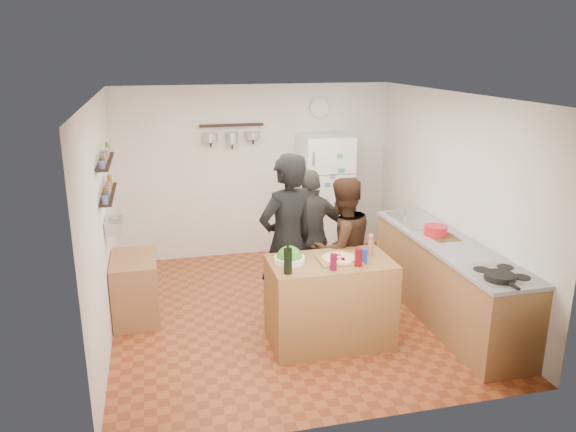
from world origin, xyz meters
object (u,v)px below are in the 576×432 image
object	(u,v)px
pepper_mill	(371,247)
person_center	(342,248)
counter_run	(447,281)
fridge	(324,197)
prep_island	(330,302)
red_bowl	(436,230)
skillet	(500,277)
wall_clock	(319,108)
salad_bowl	(289,260)
person_left	(287,242)
person_back	(311,236)
salt_canister	(363,256)
side_table	(136,288)
wine_bottle	(288,261)

from	to	relation	value
pepper_mill	person_center	bearing A→B (deg)	104.66
counter_run	fridge	world-z (taller)	fridge
prep_island	red_bowl	bearing A→B (deg)	18.64
skillet	red_bowl	distance (m)	1.33
wall_clock	red_bowl	bearing A→B (deg)	-73.52
red_bowl	fridge	distance (m)	2.15
prep_island	pepper_mill	size ratio (longest dim) A/B	6.65
person_center	fridge	world-z (taller)	fridge
salad_bowl	counter_run	size ratio (longest dim) A/B	0.12
person_left	skillet	world-z (taller)	person_left
pepper_mill	skillet	distance (m)	1.29
pepper_mill	red_bowl	world-z (taller)	pepper_mill
prep_island	person_center	distance (m)	0.74
person_center	counter_run	bearing A→B (deg)	146.08
person_back	red_bowl	world-z (taller)	person_back
person_left	person_center	xyz separation A→B (m)	(0.66, 0.09, -0.16)
pepper_mill	person_left	distance (m)	0.90
salad_bowl	person_back	bearing A→B (deg)	62.93
pepper_mill	person_back	world-z (taller)	person_back
person_back	red_bowl	distance (m)	1.45
salt_canister	person_center	distance (m)	0.71
counter_run	red_bowl	size ratio (longest dim) A/B	10.03
prep_island	person_left	xyz separation A→B (m)	(-0.34, 0.47, 0.52)
skillet	side_table	size ratio (longest dim) A/B	0.36
wine_bottle	red_bowl	bearing A→B (deg)	20.01
person_center	red_bowl	distance (m)	1.11
pepper_mill	counter_run	world-z (taller)	pepper_mill
wine_bottle	person_center	distance (m)	1.15
fridge	wall_clock	world-z (taller)	wall_clock
person_center	side_table	bearing A→B (deg)	-28.52
red_bowl	salt_canister	bearing A→B (deg)	-151.81
wine_bottle	prep_island	bearing A→B (deg)	23.75
wine_bottle	wall_clock	world-z (taller)	wall_clock
wall_clock	side_table	world-z (taller)	wall_clock
red_bowl	pepper_mill	bearing A→B (deg)	-156.11
wine_bottle	side_table	distance (m)	2.05
person_center	person_back	xyz separation A→B (m)	(-0.22, 0.48, -0.00)
salad_bowl	person_back	distance (m)	1.13
salt_canister	fridge	world-z (taller)	fridge
person_back	side_table	xyz separation A→B (m)	(-2.07, -0.01, -0.45)
wine_bottle	side_table	bearing A→B (deg)	139.46
salad_bowl	counter_run	xyz separation A→B (m)	(1.88, 0.16, -0.49)
wall_clock	side_table	xyz separation A→B (m)	(-2.69, -1.80, -1.78)
prep_island	fridge	distance (m)	2.65
salad_bowl	skillet	world-z (taller)	skillet
pepper_mill	person_left	size ratio (longest dim) A/B	0.10
person_back	fridge	xyz separation A→B (m)	(0.62, 1.46, 0.08)
salad_bowl	red_bowl	world-z (taller)	red_bowl
red_bowl	fridge	bearing A→B (deg)	108.97
prep_island	red_bowl	xyz separation A→B (m)	(1.41, 0.48, 0.52)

